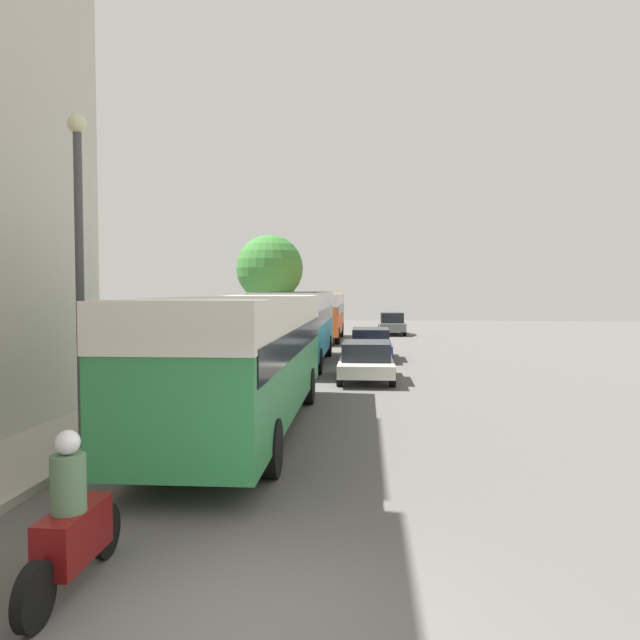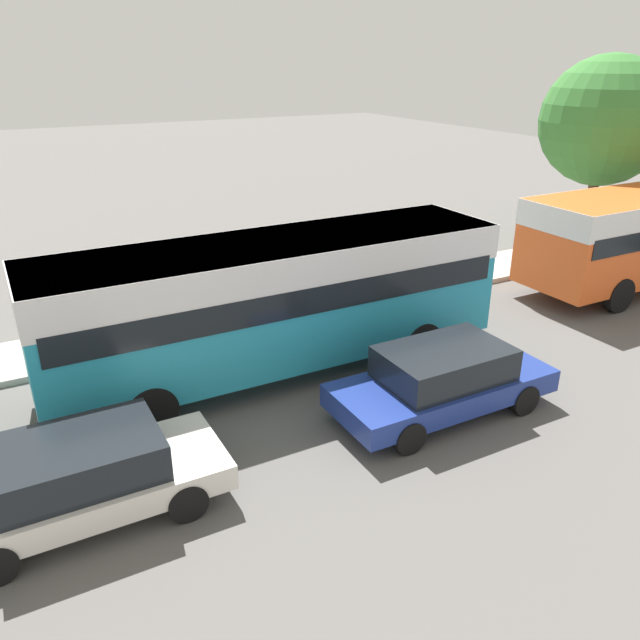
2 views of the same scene
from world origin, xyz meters
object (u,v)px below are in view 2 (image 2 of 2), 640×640
at_px(bus_following, 276,290).
at_px(car_far_curb, 443,379).
at_px(pedestrian_near_curb, 394,247).
at_px(car_crossing, 83,476).

bearing_deg(bus_following, car_far_curb, 34.58).
bearing_deg(car_far_curb, pedestrian_near_curb, 152.23).
bearing_deg(car_far_curb, car_crossing, -91.66).
relative_size(car_far_curb, pedestrian_near_curb, 2.58).
bearing_deg(pedestrian_near_curb, car_far_curb, -27.77).
height_order(car_crossing, car_far_curb, car_far_curb).
height_order(car_crossing, pedestrian_near_curb, pedestrian_near_curb).
height_order(bus_following, car_crossing, bus_following).
xyz_separation_m(car_far_curb, pedestrian_near_curb, (-7.19, 3.79, 0.32)).
relative_size(car_crossing, car_far_curb, 0.95).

